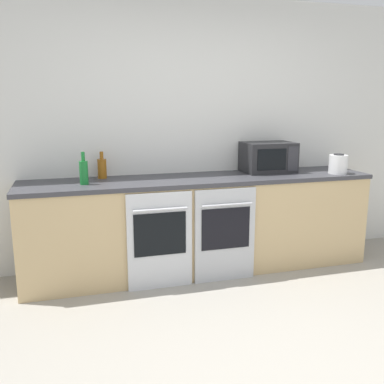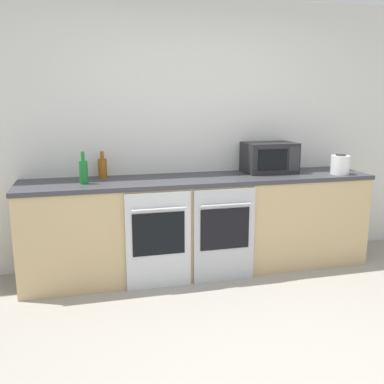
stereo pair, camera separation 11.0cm
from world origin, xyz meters
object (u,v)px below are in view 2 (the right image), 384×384
object	(u,v)px
bottle_green	(83,171)
kettle	(340,165)
microwave	(269,157)
bottle_amber	(103,168)
oven_left	(159,240)
oven_right	(224,235)

from	to	relation	value
bottle_green	kettle	xyz separation A→B (m)	(2.44, -0.11, -0.02)
microwave	bottle_amber	distance (m)	1.65
oven_left	bottle_green	xyz separation A→B (m)	(-0.60, 0.28, 0.58)
oven_left	kettle	bearing A→B (deg)	5.06
oven_left	bottle_amber	world-z (taller)	bottle_amber
microwave	kettle	distance (m)	0.69
bottle_amber	kettle	xyz separation A→B (m)	(2.26, -0.37, -0.00)
oven_left	bottle_amber	size ratio (longest dim) A/B	3.44
oven_left	kettle	size ratio (longest dim) A/B	4.36
bottle_amber	kettle	bearing A→B (deg)	-9.37
oven_right	bottle_amber	size ratio (longest dim) A/B	3.44
oven_right	bottle_green	world-z (taller)	bottle_green
oven_right	bottle_green	xyz separation A→B (m)	(-1.20, 0.28, 0.58)
oven_right	bottle_green	size ratio (longest dim) A/B	3.04
bottle_amber	oven_left	bearing A→B (deg)	-51.70
oven_left	kettle	distance (m)	1.93
microwave	oven_left	bearing A→B (deg)	-159.80
oven_left	microwave	xyz separation A→B (m)	(1.22, 0.45, 0.62)
bottle_amber	kettle	distance (m)	2.30
kettle	bottle_green	bearing A→B (deg)	177.35
microwave	bottle_green	bearing A→B (deg)	-174.57
microwave	kettle	world-z (taller)	microwave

